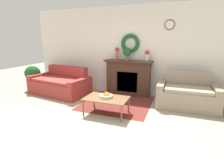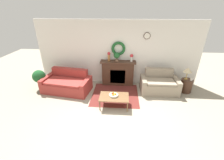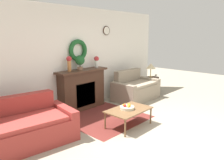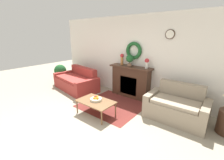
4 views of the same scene
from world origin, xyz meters
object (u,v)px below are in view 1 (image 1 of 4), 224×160
at_px(couch_left, 60,84).
at_px(potted_plant_floor_by_couch, 33,74).
at_px(loveseat_right, 187,95).
at_px(coffee_table, 106,99).
at_px(vase_on_mantel_left, 117,52).
at_px(fireplace, 128,77).
at_px(fruit_bowl, 106,96).
at_px(vase_on_mantel_right, 147,55).
at_px(potted_plant_on_mantel, 127,52).

xyz_separation_m(couch_left, potted_plant_floor_by_couch, (-1.16, 0.06, 0.23)).
height_order(loveseat_right, coffee_table, loveseat_right).
relative_size(couch_left, vase_on_mantel_left, 5.20).
relative_size(fireplace, vase_on_mantel_left, 3.87).
distance_m(couch_left, fruit_bowl, 2.16).
relative_size(fruit_bowl, vase_on_mantel_right, 1.00).
height_order(coffee_table, potted_plant_floor_by_couch, potted_plant_floor_by_couch).
height_order(couch_left, potted_plant_on_mantel, potted_plant_on_mantel).
height_order(fireplace, vase_on_mantel_right, vase_on_mantel_right).
bearing_deg(fireplace, potted_plant_floor_by_couch, -168.43).
distance_m(fruit_bowl, potted_plant_on_mantel, 1.83).
xyz_separation_m(couch_left, fruit_bowl, (1.96, -0.91, 0.13)).
relative_size(loveseat_right, vase_on_mantel_left, 3.82).
height_order(vase_on_mantel_left, potted_plant_floor_by_couch, vase_on_mantel_left).
relative_size(vase_on_mantel_right, potted_plant_on_mantel, 0.82).
height_order(loveseat_right, potted_plant_on_mantel, potted_plant_on_mantel).
height_order(couch_left, vase_on_mantel_left, vase_on_mantel_left).
bearing_deg(potted_plant_floor_by_couch, potted_plant_on_mantel, 11.53).
height_order(fruit_bowl, potted_plant_floor_by_couch, potted_plant_floor_by_couch).
bearing_deg(vase_on_mantel_right, vase_on_mantel_left, 180.00).
height_order(couch_left, fruit_bowl, couch_left).
height_order(coffee_table, vase_on_mantel_right, vase_on_mantel_right).
height_order(couch_left, vase_on_mantel_right, vase_on_mantel_right).
relative_size(potted_plant_on_mantel, potted_plant_floor_by_couch, 0.46).
height_order(loveseat_right, vase_on_mantel_right, vase_on_mantel_right).
xyz_separation_m(fireplace, fruit_bowl, (-0.08, -1.62, -0.11)).
bearing_deg(fruit_bowl, vase_on_mantel_right, 68.81).
bearing_deg(coffee_table, loveseat_right, 32.91).
bearing_deg(vase_on_mantel_right, potted_plant_floor_by_couch, -170.01).
bearing_deg(vase_on_mantel_left, vase_on_mantel_right, 0.00).
height_order(fireplace, loveseat_right, fireplace).
xyz_separation_m(loveseat_right, potted_plant_on_mantel, (-1.75, 0.50, 0.99)).
xyz_separation_m(loveseat_right, coffee_table, (-1.75, -1.13, 0.04)).
distance_m(loveseat_right, potted_plant_floor_by_couch, 4.90).
height_order(fireplace, coffee_table, fireplace).
xyz_separation_m(couch_left, coffee_table, (1.98, -0.94, 0.06)).
height_order(fruit_bowl, vase_on_mantel_left, vase_on_mantel_left).
bearing_deg(fruit_bowl, potted_plant_on_mantel, 89.20).
bearing_deg(fireplace, vase_on_mantel_left, 179.18).
height_order(fireplace, couch_left, fireplace).
bearing_deg(vase_on_mantel_right, fruit_bowl, -111.19).
bearing_deg(fruit_bowl, couch_left, 155.16).
bearing_deg(potted_plant_floor_by_couch, fireplace, 11.57).
bearing_deg(fruit_bowl, fireplace, 87.17).
distance_m(vase_on_mantel_left, vase_on_mantel_right, 0.93).
relative_size(coffee_table, vase_on_mantel_right, 3.17).
bearing_deg(vase_on_mantel_left, coffee_table, -79.03).
distance_m(couch_left, potted_plant_floor_by_couch, 1.18).
distance_m(fireplace, coffee_table, 1.66).
bearing_deg(vase_on_mantel_left, potted_plant_on_mantel, -3.53).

